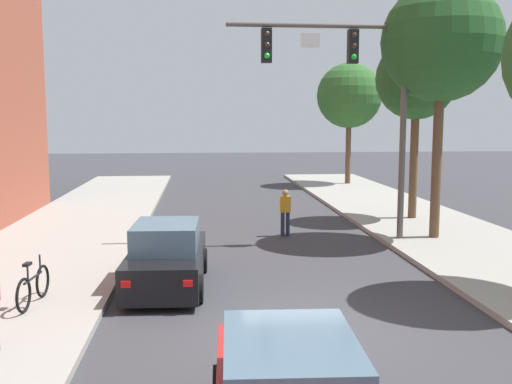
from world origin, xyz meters
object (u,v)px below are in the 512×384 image
Objects in this scene: bicycle_leaning at (33,287)px; street_tree_third at (417,80)px; car_lead_black at (167,258)px; street_tree_second at (441,43)px; street_tree_farthest at (349,96)px; traffic_signal_mast at (356,80)px; pedestrian_crossing_road at (285,210)px.

street_tree_third is (11.96, 9.77, 5.03)m from bicycle_leaning.
car_lead_black is at bearing 29.56° from bicycle_leaning.
bicycle_leaning is 14.11m from street_tree_second.
bicycle_leaning is 26.03m from street_tree_farthest.
bicycle_leaning is at bearing -150.44° from car_lead_black.
traffic_signal_mast is 4.57× the size of pedestrian_crossing_road.
street_tree_second reaches higher than car_lead_black.
bicycle_leaning is 0.25× the size of street_tree_third.
bicycle_leaning is (-2.72, -1.54, -0.18)m from car_lead_black.
street_tree_third is (9.24, 8.22, 4.85)m from car_lead_black.
street_tree_second is (4.82, -1.36, 5.58)m from pedestrian_crossing_road.
bicycle_leaning is 0.24× the size of street_tree_farthest.
street_tree_second is at bearing 1.35° from traffic_signal_mast.
street_tree_second is at bearing -94.49° from street_tree_farthest.
traffic_signal_mast reaches higher than street_tree_third.
car_lead_black is at bearing -142.76° from traffic_signal_mast.
pedestrian_crossing_road is at bearing 48.63° from bicycle_leaning.
pedestrian_crossing_road is 7.50m from street_tree_second.
traffic_signal_mast is 1.03× the size of street_tree_farthest.
street_tree_second is 3.94m from street_tree_third.
street_tree_second is at bearing 27.44° from car_lead_black.
bicycle_leaning is at bearing -119.47° from street_tree_farthest.
street_tree_farthest is (0.62, 12.49, -0.12)m from street_tree_third.
street_tree_second is 1.18× the size of street_tree_third.
traffic_signal_mast is 5.04m from pedestrian_crossing_road.
street_tree_farthest is (6.10, 14.90, 4.54)m from pedestrian_crossing_road.
traffic_signal_mast is 8.58m from car_lead_black.
street_tree_farthest is at bearing 64.55° from car_lead_black.
street_tree_farthest is at bearing 87.17° from street_tree_third.
traffic_signal_mast is at bearing 34.93° from bicycle_leaning.
street_tree_farthest reaches higher than bicycle_leaning.
car_lead_black is 2.63× the size of pedestrian_crossing_road.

